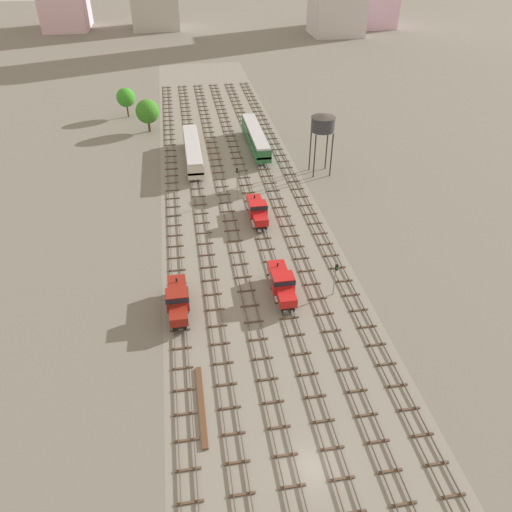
# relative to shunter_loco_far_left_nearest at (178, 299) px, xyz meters

# --- Properties ---
(ground_plane) EXTENTS (480.00, 480.00, 0.00)m
(ground_plane) POSITION_rel_shunter_loco_far_left_nearest_xyz_m (10.93, 33.11, -2.01)
(ground_plane) COLOR slate
(ballast_bed) EXTENTS (25.87, 176.00, 0.01)m
(ballast_bed) POSITION_rel_shunter_loco_far_left_nearest_xyz_m (10.93, 33.11, -2.01)
(ballast_bed) COLOR gray
(ballast_bed) RESTS_ON ground
(track_far_left) EXTENTS (2.40, 126.00, 0.29)m
(track_far_left) POSITION_rel_shunter_loco_far_left_nearest_xyz_m (0.00, 34.11, -1.87)
(track_far_left) COLOR #47382D
(track_far_left) RESTS_ON ground
(track_left) EXTENTS (2.40, 126.00, 0.29)m
(track_left) POSITION_rel_shunter_loco_far_left_nearest_xyz_m (4.37, 34.11, -1.87)
(track_left) COLOR #47382D
(track_left) RESTS_ON ground
(track_centre_left) EXTENTS (2.40, 126.00, 0.29)m
(track_centre_left) POSITION_rel_shunter_loco_far_left_nearest_xyz_m (8.75, 34.11, -1.87)
(track_centre_left) COLOR #47382D
(track_centre_left) RESTS_ON ground
(track_centre) EXTENTS (2.40, 126.00, 0.29)m
(track_centre) POSITION_rel_shunter_loco_far_left_nearest_xyz_m (13.12, 34.11, -1.87)
(track_centre) COLOR #47382D
(track_centre) RESTS_ON ground
(track_centre_right) EXTENTS (2.40, 126.00, 0.29)m
(track_centre_right) POSITION_rel_shunter_loco_far_left_nearest_xyz_m (17.50, 34.11, -1.87)
(track_centre_right) COLOR #47382D
(track_centre_right) RESTS_ON ground
(track_right) EXTENTS (2.40, 126.00, 0.29)m
(track_right) POSITION_rel_shunter_loco_far_left_nearest_xyz_m (21.87, 34.11, -1.87)
(track_right) COLOR #47382D
(track_right) RESTS_ON ground
(shunter_loco_far_left_nearest) EXTENTS (2.74, 8.46, 3.10)m
(shunter_loco_far_left_nearest) POSITION_rel_shunter_loco_far_left_nearest_xyz_m (0.00, 0.00, 0.00)
(shunter_loco_far_left_nearest) COLOR maroon
(shunter_loco_far_left_nearest) RESTS_ON ground
(shunter_loco_centre_near) EXTENTS (2.74, 8.46, 3.10)m
(shunter_loco_centre_near) POSITION_rel_shunter_loco_far_left_nearest_xyz_m (13.12, 1.17, 0.00)
(shunter_loco_centre_near) COLOR red
(shunter_loco_centre_near) RESTS_ON ground
(shunter_loco_centre_mid) EXTENTS (2.74, 8.46, 3.10)m
(shunter_loco_centre_mid) POSITION_rel_shunter_loco_far_left_nearest_xyz_m (13.12, 20.16, 0.00)
(shunter_loco_centre_mid) COLOR red
(shunter_loco_centre_mid) RESTS_ON ground
(diesel_railcar_left_midfar) EXTENTS (2.96, 20.50, 3.80)m
(diesel_railcar_left_midfar) POSITION_rel_shunter_loco_far_left_nearest_xyz_m (4.37, 43.99, 0.59)
(diesel_railcar_left_midfar) COLOR beige
(diesel_railcar_left_midfar) RESTS_ON ground
(diesel_railcar_centre_right_far) EXTENTS (2.96, 20.50, 3.80)m
(diesel_railcar_centre_right_far) POSITION_rel_shunter_loco_far_left_nearest_xyz_m (17.50, 48.75, 0.59)
(diesel_railcar_centre_right_far) COLOR #286638
(diesel_railcar_centre_right_far) RESTS_ON ground
(water_tower) EXTENTS (4.42, 4.42, 11.21)m
(water_tower) POSITION_rel_shunter_loco_far_left_nearest_xyz_m (27.46, 35.55, 7.51)
(water_tower) COLOR #2D2826
(water_tower) RESTS_ON ground
(signal_post_nearest) EXTENTS (0.28, 0.47, 5.84)m
(signal_post_nearest) POSITION_rel_shunter_loco_far_left_nearest_xyz_m (10.93, 27.81, 1.67)
(signal_post_nearest) COLOR gray
(signal_post_nearest) RESTS_ON ground
(signal_post_near) EXTENTS (0.28, 0.47, 4.88)m
(signal_post_near) POSITION_rel_shunter_loco_far_left_nearest_xyz_m (19.68, 0.18, 1.12)
(signal_post_near) COLOR gray
(signal_post_near) RESTS_ON ground
(lineside_tree_0) EXTENTS (5.14, 5.14, 7.13)m
(lineside_tree_0) POSITION_rel_shunter_loco_far_left_nearest_xyz_m (-4.25, 62.32, 2.53)
(lineside_tree_0) COLOR #4C331E
(lineside_tree_0) RESTS_ON ground
(lineside_tree_1) EXTENTS (4.37, 4.37, 6.81)m
(lineside_tree_1) POSITION_rel_shunter_loco_far_left_nearest_xyz_m (-9.40, 73.01, 2.60)
(lineside_tree_1) COLOR #4C331E
(lineside_tree_1) RESTS_ON ground
(spare_rail_bundle) EXTENTS (0.60, 10.00, 0.24)m
(spare_rail_bundle) POSITION_rel_shunter_loco_far_left_nearest_xyz_m (1.69, -14.64, -1.89)
(spare_rail_bundle) COLOR brown
(spare_rail_bundle) RESTS_ON ground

